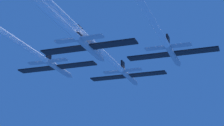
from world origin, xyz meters
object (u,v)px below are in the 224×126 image
at_px(jet_right_wing, 149,16).
at_px(jet_slot, 46,10).
at_px(jet_lead, 99,49).
at_px(jet_left_wing, 13,39).

height_order(jet_right_wing, jet_slot, jet_right_wing).
distance_m(jet_lead, jet_slot, 17.72).
bearing_deg(jet_slot, jet_left_wing, 138.73).
height_order(jet_left_wing, jet_right_wing, jet_left_wing).
distance_m(jet_lead, jet_left_wing, 13.51).
relative_size(jet_lead, jet_slot, 1.12).
distance_m(jet_lead, jet_right_wing, 14.39).
relative_size(jet_right_wing, jet_slot, 1.09).
bearing_deg(jet_lead, jet_slot, -89.99).
bearing_deg(jet_slot, jet_right_wing, 37.11).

